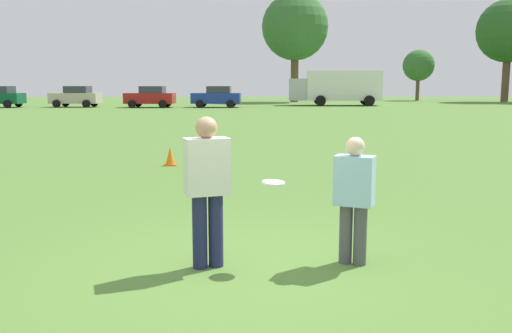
% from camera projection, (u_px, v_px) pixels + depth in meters
% --- Properties ---
extents(ground_plane, '(153.17, 153.17, 0.00)m').
position_uv_depth(ground_plane, '(241.00, 269.00, 6.42)').
color(ground_plane, '#517A33').
extents(player_thrower, '(0.56, 0.42, 1.76)m').
position_uv_depth(player_thrower, '(207.00, 184.00, 6.33)').
color(player_thrower, '#1E234C').
rests_on(player_thrower, ground).
extents(player_defender, '(0.51, 0.42, 1.52)m').
position_uv_depth(player_defender, '(354.00, 194.00, 6.48)').
color(player_defender, '#4C4C51').
rests_on(player_defender, ground).
extents(frisbee, '(0.27, 0.27, 0.05)m').
position_uv_depth(frisbee, '(274.00, 183.00, 6.41)').
color(frisbee, white).
extents(traffic_cone, '(0.32, 0.32, 0.48)m').
position_uv_depth(traffic_cone, '(170.00, 157.00, 14.38)').
color(traffic_cone, '#D8590C').
rests_on(traffic_cone, ground).
extents(parked_car_mid_left, '(4.31, 2.44, 1.82)m').
position_uv_depth(parked_car_mid_left, '(76.00, 96.00, 48.22)').
color(parked_car_mid_left, '#B7AD99').
rests_on(parked_car_mid_left, ground).
extents(parked_car_center, '(4.31, 2.44, 1.82)m').
position_uv_depth(parked_car_center, '(150.00, 97.00, 47.53)').
color(parked_car_center, maroon).
rests_on(parked_car_center, ground).
extents(parked_car_mid_right, '(4.31, 2.44, 1.82)m').
position_uv_depth(parked_car_mid_right, '(217.00, 97.00, 47.71)').
color(parked_car_mid_right, navy).
rests_on(parked_car_mid_right, ground).
extents(box_truck, '(8.65, 3.38, 3.18)m').
position_uv_depth(box_truck, '(337.00, 87.00, 51.60)').
color(box_truck, white).
rests_on(box_truck, ground).
extents(tree_west_maple, '(7.17, 7.17, 11.66)m').
position_uv_depth(tree_west_maple, '(295.00, 27.00, 59.66)').
color(tree_west_maple, brown).
rests_on(tree_west_maple, ground).
extents(tree_center_elm, '(3.66, 3.66, 5.95)m').
position_uv_depth(tree_center_elm, '(419.00, 66.00, 65.18)').
color(tree_center_elm, brown).
rests_on(tree_center_elm, ground).
extents(tree_east_birch, '(6.85, 6.85, 11.13)m').
position_uv_depth(tree_east_birch, '(509.00, 31.00, 60.12)').
color(tree_east_birch, brown).
rests_on(tree_east_birch, ground).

